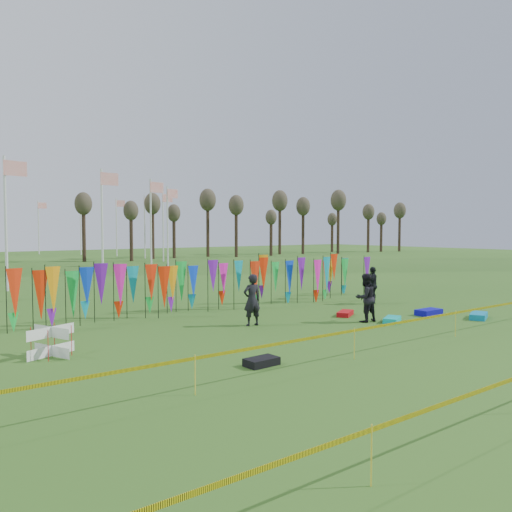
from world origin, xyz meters
TOP-DOWN VIEW (x-y plane):
  - ground at (0.00, 0.00)m, footprint 160.00×160.00m
  - banner_row at (0.28, 7.44)m, footprint 18.64×0.64m
  - caution_tape_near at (-0.22, -2.10)m, footprint 26.00×0.02m
  - tree_line at (32.00, 44.00)m, footprint 53.92×1.92m
  - box_kite at (-8.70, 3.29)m, footprint 0.79×0.79m
  - person_left at (-1.34, 3.61)m, footprint 0.77×0.60m
  - person_mid at (2.72, 1.58)m, footprint 0.99×0.67m
  - person_right at (6.75, 4.62)m, footprint 1.23×1.02m
  - kite_bag_turquoise at (3.51, 0.88)m, footprint 1.16×0.94m
  - kite_bag_blue at (6.15, 1.04)m, footprint 1.19×0.63m
  - kite_bag_red at (3.13, 3.03)m, footprint 1.18×0.98m
  - kite_bag_black at (-4.42, -1.06)m, footprint 0.94×0.57m
  - kite_bag_teal at (7.02, -0.71)m, footprint 1.35×1.02m

SIDE VIEW (x-z plane):
  - ground at x=0.00m, z-range 0.00..0.00m
  - kite_bag_red at x=3.13m, z-range 0.00..0.20m
  - kite_bag_turquoise at x=3.51m, z-range 0.00..0.21m
  - kite_bag_black at x=-4.42m, z-range 0.00..0.21m
  - kite_bag_teal at x=7.02m, z-range 0.00..0.23m
  - kite_bag_blue at x=6.15m, z-range 0.00..0.25m
  - box_kite at x=-8.70m, z-range 0.00..0.88m
  - caution_tape_near at x=-0.22m, z-range 0.33..1.23m
  - person_right at x=6.75m, z-range 0.00..1.83m
  - person_mid at x=2.72m, z-range 0.00..1.92m
  - person_left at x=-1.34m, z-range 0.00..1.97m
  - banner_row at x=0.28m, z-range 0.24..2.49m
  - tree_line at x=32.00m, z-range 2.25..10.09m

